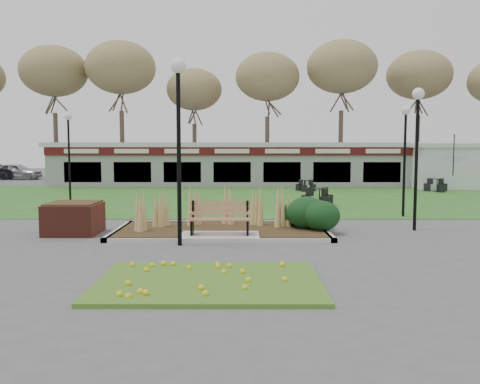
{
  "coord_description": "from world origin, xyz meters",
  "views": [
    {
      "loc": [
        0.62,
        -13.99,
        2.57
      ],
      "look_at": [
        0.56,
        2.0,
        1.17
      ],
      "focal_mm": 38.0,
      "sensor_mm": 36.0,
      "label": 1
    }
  ],
  "objects_px": {
    "lamp_post_far_left": "(69,138)",
    "bistro_set_b": "(319,201)",
    "park_bench": "(220,218)",
    "brick_planter": "(74,218)",
    "lamp_post_mid_left": "(178,110)",
    "car_silver": "(17,171)",
    "lamp_post_mid_right": "(405,136)",
    "lamp_post_near_right": "(417,127)",
    "patio_umbrella": "(453,170)",
    "service_hut": "(446,165)",
    "bistro_set_d": "(437,187)",
    "food_pavilion": "(233,164)",
    "bistro_set_c": "(305,187)"
  },
  "relations": [
    {
      "from": "lamp_post_near_right",
      "to": "patio_umbrella",
      "type": "distance_m",
      "value": 12.89
    },
    {
      "from": "patio_umbrella",
      "to": "park_bench",
      "type": "bearing_deg",
      "value": -132.93
    },
    {
      "from": "car_silver",
      "to": "lamp_post_mid_right",
      "type": "bearing_deg",
      "value": -128.64
    },
    {
      "from": "lamp_post_mid_left",
      "to": "car_silver",
      "type": "height_order",
      "value": "lamp_post_mid_left"
    },
    {
      "from": "brick_planter",
      "to": "park_bench",
      "type": "bearing_deg",
      "value": -9.69
    },
    {
      "from": "lamp_post_far_left",
      "to": "bistro_set_b",
      "type": "relative_size",
      "value": 2.84
    },
    {
      "from": "food_pavilion",
      "to": "lamp_post_mid_right",
      "type": "xyz_separation_m",
      "value": [
        6.62,
        -15.22,
        1.51
      ]
    },
    {
      "from": "park_bench",
      "to": "brick_planter",
      "type": "distance_m",
      "value": 4.47
    },
    {
      "from": "lamp_post_near_right",
      "to": "brick_planter",
      "type": "bearing_deg",
      "value": -176.34
    },
    {
      "from": "lamp_post_far_left",
      "to": "bistro_set_c",
      "type": "bearing_deg",
      "value": 31.33
    },
    {
      "from": "car_silver",
      "to": "bistro_set_c",
      "type": "bearing_deg",
      "value": -113.15
    },
    {
      "from": "food_pavilion",
      "to": "service_hut",
      "type": "bearing_deg",
      "value": -8.27
    },
    {
      "from": "bistro_set_d",
      "to": "car_silver",
      "type": "distance_m",
      "value": 31.75
    },
    {
      "from": "bistro_set_c",
      "to": "bistro_set_b",
      "type": "bearing_deg",
      "value": -92.74
    },
    {
      "from": "service_hut",
      "to": "bistro_set_c",
      "type": "height_order",
      "value": "service_hut"
    },
    {
      "from": "lamp_post_mid_left",
      "to": "lamp_post_far_left",
      "type": "relative_size",
      "value": 1.18
    },
    {
      "from": "lamp_post_mid_left",
      "to": "patio_umbrella",
      "type": "bearing_deg",
      "value": 46.98
    },
    {
      "from": "lamp_post_mid_right",
      "to": "brick_planter",
      "type": "bearing_deg",
      "value": -161.23
    },
    {
      "from": "lamp_post_far_left",
      "to": "bistro_set_b",
      "type": "height_order",
      "value": "lamp_post_far_left"
    },
    {
      "from": "bistro_set_b",
      "to": "bistro_set_c",
      "type": "height_order",
      "value": "bistro_set_b"
    },
    {
      "from": "lamp_post_near_right",
      "to": "lamp_post_mid_right",
      "type": "distance_m",
      "value": 3.15
    },
    {
      "from": "bistro_set_c",
      "to": "brick_planter",
      "type": "bearing_deg",
      "value": -120.68
    },
    {
      "from": "car_silver",
      "to": "park_bench",
      "type": "bearing_deg",
      "value": -142.72
    },
    {
      "from": "service_hut",
      "to": "bistro_set_d",
      "type": "distance_m",
      "value": 3.15
    },
    {
      "from": "lamp_post_near_right",
      "to": "car_silver",
      "type": "bearing_deg",
      "value": 132.95
    },
    {
      "from": "park_bench",
      "to": "bistro_set_d",
      "type": "bearing_deg",
      "value": 51.81
    },
    {
      "from": "food_pavilion",
      "to": "service_hut",
      "type": "height_order",
      "value": "food_pavilion"
    },
    {
      "from": "lamp_post_far_left",
      "to": "car_silver",
      "type": "bearing_deg",
      "value": 119.85
    },
    {
      "from": "bistro_set_b",
      "to": "bistro_set_d",
      "type": "distance_m",
      "value": 11.08
    },
    {
      "from": "lamp_post_near_right",
      "to": "lamp_post_mid_left",
      "type": "distance_m",
      "value": 7.44
    },
    {
      "from": "brick_planter",
      "to": "bistro_set_c",
      "type": "distance_m",
      "value": 17.17
    },
    {
      "from": "service_hut",
      "to": "bistro_set_b",
      "type": "xyz_separation_m",
      "value": [
        -9.52,
        -10.14,
        -1.16
      ]
    },
    {
      "from": "lamp_post_mid_left",
      "to": "bistro_set_b",
      "type": "distance_m",
      "value": 10.52
    },
    {
      "from": "brick_planter",
      "to": "lamp_post_far_left",
      "type": "relative_size",
      "value": 0.36
    },
    {
      "from": "patio_umbrella",
      "to": "car_silver",
      "type": "distance_m",
      "value": 32.62
    },
    {
      "from": "park_bench",
      "to": "lamp_post_far_left",
      "type": "xyz_separation_m",
      "value": [
        -7.13,
        8.52,
        2.43
      ]
    },
    {
      "from": "brick_planter",
      "to": "lamp_post_near_right",
      "type": "bearing_deg",
      "value": 3.66
    },
    {
      "from": "lamp_post_near_right",
      "to": "bistro_set_b",
      "type": "bearing_deg",
      "value": 108.02
    },
    {
      "from": "service_hut",
      "to": "car_silver",
      "type": "height_order",
      "value": "service_hut"
    },
    {
      "from": "lamp_post_near_right",
      "to": "car_silver",
      "type": "relative_size",
      "value": 1.13
    },
    {
      "from": "bistro_set_b",
      "to": "food_pavilion",
      "type": "bearing_deg",
      "value": 108.21
    },
    {
      "from": "bistro_set_b",
      "to": "car_silver",
      "type": "xyz_separation_m",
      "value": [
        -21.57,
        19.14,
        0.37
      ]
    },
    {
      "from": "lamp_post_mid_left",
      "to": "car_silver",
      "type": "xyz_separation_m",
      "value": [
        -16.57,
        27.8,
        -2.88
      ]
    },
    {
      "from": "lamp_post_mid_left",
      "to": "lamp_post_near_right",
      "type": "bearing_deg",
      "value": 19.36
    },
    {
      "from": "food_pavilion",
      "to": "bistro_set_d",
      "type": "bearing_deg",
      "value": -20.4
    },
    {
      "from": "park_bench",
      "to": "lamp_post_mid_right",
      "type": "relative_size",
      "value": 0.41
    },
    {
      "from": "bistro_set_b",
      "to": "park_bench",
      "type": "bearing_deg",
      "value": -117.61
    },
    {
      "from": "lamp_post_near_right",
      "to": "lamp_post_mid_right",
      "type": "bearing_deg",
      "value": 78.56
    },
    {
      "from": "bistro_set_b",
      "to": "patio_umbrella",
      "type": "height_order",
      "value": "patio_umbrella"
    },
    {
      "from": "lamp_post_mid_left",
      "to": "lamp_post_far_left",
      "type": "height_order",
      "value": "lamp_post_mid_left"
    }
  ]
}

